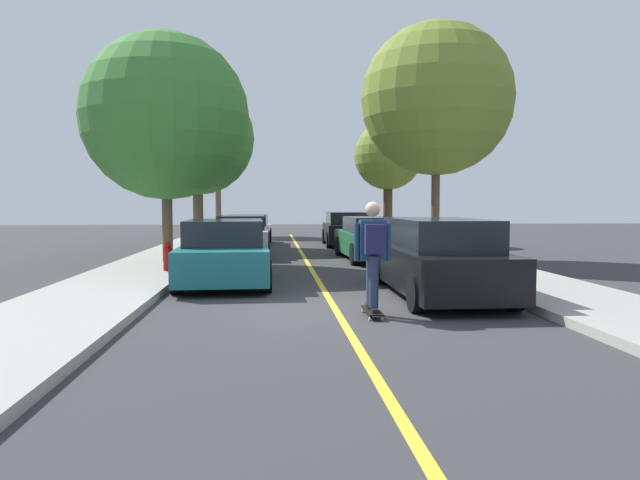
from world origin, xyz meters
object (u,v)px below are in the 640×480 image
object	(u,v)px
street_tree_left_nearest	(166,117)
street_tree_left_near	(197,139)
parked_car_left_nearest	(225,253)
parked_car_right_far	(347,229)
parked_car_left_near	(242,236)
fire_hydrant	(167,256)
street_tree_left_far	(218,142)
street_tree_right_near	(388,156)
skateboard	(372,311)
street_tree_right_nearest	(437,100)
parked_car_left_far	(248,230)
parked_car_right_nearest	(437,258)
parked_car_right_near	(372,239)
skateboarder	(373,249)

from	to	relation	value
street_tree_left_nearest	street_tree_left_near	world-z (taller)	street_tree_left_near
parked_car_left_nearest	parked_car_right_far	world-z (taller)	parked_car_right_far
parked_car_left_nearest	parked_car_left_near	distance (m)	6.95
parked_car_left_near	fire_hydrant	size ratio (longest dim) A/B	6.31
street_tree_left_far	street_tree_right_near	xyz separation A→B (m)	(7.93, -7.17, -1.29)
street_tree_left_far	skateboard	distance (m)	24.12
street_tree_left_nearest	street_tree_right_near	distance (m)	11.50
street_tree_left_near	street_tree_left_nearest	bearing A→B (deg)	-90.00
street_tree_left_near	street_tree_right_nearest	bearing A→B (deg)	-36.38
street_tree_left_far	street_tree_left_nearest	bearing A→B (deg)	-90.00
parked_car_right_far	street_tree_left_nearest	distance (m)	10.21
parked_car_left_near	street_tree_left_far	size ratio (longest dim) A/B	0.65
street_tree_left_near	street_tree_right_nearest	size ratio (longest dim) A/B	0.91
parked_car_left_far	parked_car_right_nearest	size ratio (longest dim) A/B	0.88
street_tree_left_nearest	parked_car_left_nearest	bearing A→B (deg)	-63.65
street_tree_left_nearest	parked_car_left_far	bearing A→B (deg)	77.55
parked_car_right_far	street_tree_left_far	xyz separation A→B (m)	(-6.03, 8.00, 4.38)
street_tree_right_nearest	street_tree_right_near	size ratio (longest dim) A/B	1.37
parked_car_right_far	street_tree_left_nearest	bearing A→B (deg)	-128.85
parked_car_right_nearest	street_tree_right_nearest	world-z (taller)	street_tree_right_nearest
fire_hydrant	skateboard	xyz separation A→B (m)	(4.07, -5.37, -0.40)
street_tree_right_near	fire_hydrant	world-z (taller)	street_tree_right_near
parked_car_left_far	street_tree_right_nearest	xyz separation A→B (m)	(6.03, -7.62, 4.27)
street_tree_left_nearest	street_tree_right_near	bearing A→B (deg)	46.39
parked_car_left_far	street_tree_left_near	xyz separation A→B (m)	(-1.90, -1.78, 3.67)
street_tree_right_nearest	skateboard	distance (m)	10.49
parked_car_left_nearest	parked_car_left_far	distance (m)	12.42
parked_car_left_far	skateboard	world-z (taller)	parked_car_left_far
parked_car_left_far	street_tree_right_nearest	bearing A→B (deg)	-51.65
street_tree_left_nearest	skateboard	size ratio (longest dim) A/B	7.52
parked_car_right_nearest	street_tree_left_far	xyz separation A→B (m)	(-6.03, 21.32, 4.36)
parked_car_right_far	street_tree_right_nearest	size ratio (longest dim) A/B	0.59
parked_car_right_far	street_tree_left_far	bearing A→B (deg)	126.99
parked_car_left_far	street_tree_left_nearest	world-z (taller)	street_tree_left_nearest
parked_car_right_nearest	parked_car_right_near	size ratio (longest dim) A/B	1.03
parked_car_right_nearest	street_tree_left_far	distance (m)	22.58
parked_car_right_far	parked_car_left_far	bearing A→B (deg)	165.02
street_tree_left_near	street_tree_left_far	size ratio (longest dim) A/B	0.95
parked_car_right_far	skateboarder	xyz separation A→B (m)	(-1.56, -15.20, 0.35)
parked_car_left_near	skateboard	world-z (taller)	parked_car_left_near
parked_car_right_near	skateboarder	distance (m)	9.19
parked_car_right_nearest	fire_hydrant	bearing A→B (deg)	148.02
parked_car_left_far	skateboard	bearing A→B (deg)	-81.02
street_tree_left_far	parked_car_left_far	bearing A→B (deg)	-74.62
street_tree_right_nearest	parked_car_right_far	bearing A→B (deg)	106.24
skateboard	street_tree_left_far	bearing A→B (deg)	100.92
parked_car_left_nearest	street_tree_left_nearest	world-z (taller)	street_tree_left_nearest
parked_car_left_far	skateboarder	bearing A→B (deg)	-81.04
parked_car_left_near	parked_car_right_near	xyz separation A→B (m)	(4.13, -1.79, -0.01)
parked_car_left_near	parked_car_right_nearest	xyz separation A→B (m)	(4.13, -8.95, 0.05)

